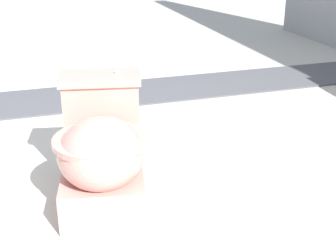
% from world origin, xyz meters
% --- Properties ---
extents(ground_plane, '(14.00, 14.00, 0.00)m').
position_xyz_m(ground_plane, '(0.00, 0.00, 0.00)').
color(ground_plane, '#B7B2A8').
extents(gravel_strip, '(0.56, 8.00, 0.01)m').
position_xyz_m(gravel_strip, '(-1.22, 0.50, 0.01)').
color(gravel_strip, '#4C4C51').
rests_on(gravel_strip, ground).
extents(toilet, '(0.69, 0.49, 0.52)m').
position_xyz_m(toilet, '(0.14, 0.11, 0.22)').
color(toilet, tan).
rests_on(toilet, ground).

